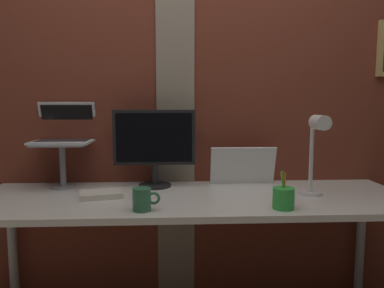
% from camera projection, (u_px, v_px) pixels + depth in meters
% --- Properties ---
extents(brick_wall_back, '(3.53, 0.16, 2.53)m').
position_uv_depth(brick_wall_back, '(184.00, 89.00, 2.11)').
color(brick_wall_back, brown).
rests_on(brick_wall_back, ground_plane).
extents(desk, '(2.17, 0.67, 0.72)m').
position_uv_depth(desk, '(193.00, 208.00, 1.79)').
color(desk, silver).
rests_on(desk, ground_plane).
extents(monitor, '(0.45, 0.18, 0.43)m').
position_uv_depth(monitor, '(154.00, 142.00, 1.96)').
color(monitor, black).
rests_on(monitor, desk).
extents(laptop_stand, '(0.28, 0.22, 0.25)m').
position_uv_depth(laptop_stand, '(62.00, 158.00, 1.95)').
color(laptop_stand, gray).
rests_on(laptop_stand, desk).
extents(laptop, '(0.32, 0.26, 0.22)m').
position_uv_depth(laptop, '(65.00, 131.00, 2.00)').
color(laptop, white).
rests_on(laptop, laptop_stand).
extents(whiteboard_panel, '(0.37, 0.08, 0.22)m').
position_uv_depth(whiteboard_panel, '(243.00, 166.00, 2.03)').
color(whiteboard_panel, white).
rests_on(whiteboard_panel, desk).
extents(desk_lamp, '(0.12, 0.20, 0.41)m').
position_uv_depth(desk_lamp, '(316.00, 146.00, 1.73)').
color(desk_lamp, white).
rests_on(desk_lamp, desk).
extents(pen_cup, '(0.09, 0.09, 0.17)m').
position_uv_depth(pen_cup, '(283.00, 198.00, 1.56)').
color(pen_cup, green).
rests_on(pen_cup, desk).
extents(coffee_mug, '(0.12, 0.08, 0.10)m').
position_uv_depth(coffee_mug, '(142.00, 199.00, 1.53)').
color(coffee_mug, '#33724C').
rests_on(coffee_mug, desk).
extents(paper_clutter_stack, '(0.23, 0.19, 0.03)m').
position_uv_depth(paper_clutter_stack, '(101.00, 194.00, 1.76)').
color(paper_clutter_stack, silver).
rests_on(paper_clutter_stack, desk).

